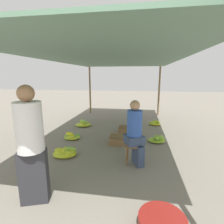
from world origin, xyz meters
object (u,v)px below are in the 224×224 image
at_px(banana_pile_left_1, 65,152).
at_px(crate_near, 125,129).
at_px(basin_black, 162,224).
at_px(banana_pile_left_0, 84,124).
at_px(stool, 134,148).
at_px(vendor_foreground, 31,144).
at_px(banana_pile_right_0, 157,139).
at_px(banana_pile_right_1, 155,123).
at_px(banana_pile_left_2, 72,137).
at_px(crate_mid, 117,140).
at_px(vendor_seated, 135,132).

distance_m(banana_pile_left_1, crate_near, 2.32).
relative_size(basin_black, banana_pile_left_0, 0.85).
bearing_deg(stool, basin_black, -75.67).
xyz_separation_m(stool, crate_near, (-0.37, 2.09, -0.26)).
relative_size(vendor_foreground, banana_pile_right_0, 3.33).
bearing_deg(banana_pile_right_1, crate_near, -137.12).
distance_m(stool, banana_pile_right_0, 1.46).
relative_size(banana_pile_left_2, crate_near, 1.28).
distance_m(banana_pile_left_1, banana_pile_right_0, 2.48).
bearing_deg(banana_pile_right_0, banana_pile_left_2, -176.46).
distance_m(banana_pile_left_1, crate_mid, 1.42).
bearing_deg(stool, crate_mid, 115.15).
height_order(banana_pile_left_2, banana_pile_right_1, banana_pile_right_1).
xyz_separation_m(basin_black, banana_pile_left_1, (-1.97, 1.69, -0.01)).
bearing_deg(banana_pile_left_2, banana_pile_left_0, 93.92).
height_order(vendor_seated, crate_near, vendor_seated).
bearing_deg(crate_near, banana_pile_left_1, -121.26).
xyz_separation_m(banana_pile_left_0, crate_near, (1.55, -0.42, 0.00)).
bearing_deg(basin_black, banana_pile_left_1, 139.50).
relative_size(banana_pile_left_0, crate_near, 1.69).
height_order(vendor_foreground, banana_pile_left_2, vendor_foreground).
bearing_deg(banana_pile_right_1, banana_pile_left_1, -127.25).
bearing_deg(vendor_foreground, crate_near, 73.96).
bearing_deg(banana_pile_right_1, stool, -102.24).
distance_m(vendor_seated, crate_mid, 1.27).
xyz_separation_m(vendor_seated, basin_black, (0.38, -1.57, -0.61)).
distance_m(banana_pile_right_1, crate_mid, 2.34).
bearing_deg(banana_pile_left_2, banana_pile_right_0, 3.54).
xyz_separation_m(vendor_seated, crate_mid, (-0.49, 1.02, -0.59)).
distance_m(banana_pile_left_1, banana_pile_right_1, 3.69).
relative_size(banana_pile_right_0, banana_pile_right_1, 1.15).
height_order(vendor_foreground, vendor_seated, vendor_foreground).
bearing_deg(stool, crate_near, 100.04).
xyz_separation_m(banana_pile_right_1, crate_mid, (-1.14, -2.04, 0.04)).
relative_size(banana_pile_left_1, banana_pile_right_1, 1.25).
xyz_separation_m(vendor_seated, banana_pile_right_0, (0.58, 1.32, -0.61)).
bearing_deg(banana_pile_left_2, stool, -32.32).
bearing_deg(crate_mid, banana_pile_right_1, 60.93).
xyz_separation_m(basin_black, banana_pile_left_0, (-2.33, 4.09, -0.00)).
bearing_deg(vendor_seated, crate_near, 100.47).
bearing_deg(crate_near, vendor_foreground, -106.04).
xyz_separation_m(basin_black, banana_pile_right_1, (0.26, 4.62, -0.01)).
bearing_deg(vendor_foreground, vendor_seated, 44.37).
bearing_deg(basin_black, crate_mid, 108.73).
height_order(vendor_seated, basin_black, vendor_seated).
distance_m(banana_pile_left_1, banana_pile_left_2, 1.08).
xyz_separation_m(banana_pile_right_0, crate_mid, (-1.08, -0.30, 0.03)).
bearing_deg(banana_pile_left_2, vendor_foreground, -79.45).
xyz_separation_m(banana_pile_left_2, banana_pile_right_0, (2.43, 0.15, 0.02)).
height_order(vendor_seated, banana_pile_left_1, vendor_seated).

